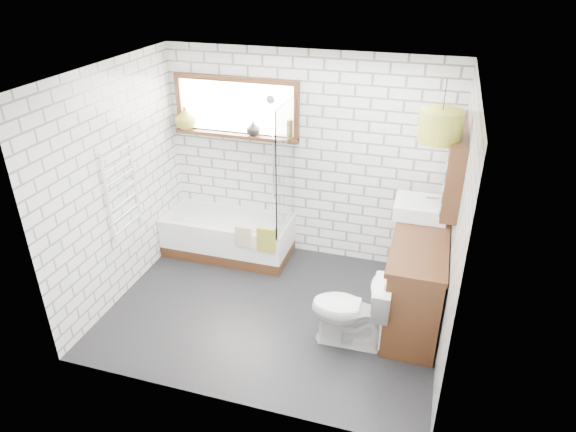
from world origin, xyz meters
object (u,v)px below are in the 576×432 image
(bathtub, at_px, (228,235))
(toilet, at_px, (350,310))
(pendant, at_px, (441,126))
(vanity, at_px, (418,273))
(basin, at_px, (421,208))

(bathtub, relative_size, toilet, 2.05)
(bathtub, relative_size, pendant, 4.15)
(vanity, xyz_separation_m, basin, (-0.06, 0.38, 0.56))
(bathtub, height_order, vanity, vanity)
(bathtub, xyz_separation_m, pendant, (2.36, -0.69, 1.85))
(toilet, bearing_deg, basin, 152.66)
(bathtub, height_order, pendant, pendant)
(bathtub, xyz_separation_m, basin, (2.28, -0.15, 0.78))
(vanity, distance_m, toilet, 0.90)
(pendant, bearing_deg, toilet, -138.71)
(bathtub, bearing_deg, basin, -3.69)
(pendant, bearing_deg, basin, 98.31)
(toilet, xyz_separation_m, pendant, (0.59, 0.52, 1.72))
(vanity, relative_size, toilet, 2.19)
(bathtub, xyz_separation_m, toilet, (1.77, -1.21, 0.13))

